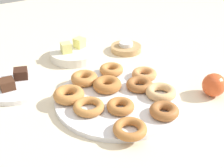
% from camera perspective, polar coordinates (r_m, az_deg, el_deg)
% --- Properties ---
extents(ground_plane, '(2.40, 2.40, 0.00)m').
position_cam_1_polar(ground_plane, '(0.90, 1.06, -3.27)').
color(ground_plane, beige).
extents(donut_plate, '(0.37, 0.37, 0.01)m').
position_cam_1_polar(donut_plate, '(0.89, 1.07, -2.88)').
color(donut_plate, silver).
rests_on(donut_plate, ground_plane).
extents(donut_0, '(0.10, 0.10, 0.02)m').
position_cam_1_polar(donut_0, '(0.83, 1.59, -4.19)').
color(donut_0, '#AD6B33').
rests_on(donut_0, donut_plate).
extents(donut_1, '(0.10, 0.10, 0.03)m').
position_cam_1_polar(donut_1, '(0.88, -8.10, -2.00)').
color(donut_1, '#BC7A3D').
rests_on(donut_1, donut_plate).
extents(donut_2, '(0.12, 0.12, 0.03)m').
position_cam_1_polar(donut_2, '(0.92, -0.94, -0.12)').
color(donut_2, '#AD6B33').
rests_on(donut_2, donut_plate).
extents(donut_3, '(0.09, 0.09, 0.03)m').
position_cam_1_polar(donut_3, '(0.96, -5.22, 1.10)').
color(donut_3, '#BC7A3D').
rests_on(donut_3, donut_plate).
extents(donut_4, '(0.11, 0.11, 0.02)m').
position_cam_1_polar(donut_4, '(0.99, 6.07, 1.86)').
color(donut_4, '#C6844C').
rests_on(donut_4, donut_plate).
extents(donut_5, '(0.11, 0.11, 0.02)m').
position_cam_1_polar(donut_5, '(0.90, 9.16, -1.50)').
color(donut_5, tan).
rests_on(donut_5, donut_plate).
extents(donut_6, '(0.11, 0.11, 0.02)m').
position_cam_1_polar(donut_6, '(0.75, 3.39, -8.40)').
color(donut_6, '#AD6B33').
rests_on(donut_6, donut_plate).
extents(donut_7, '(0.11, 0.11, 0.03)m').
position_cam_1_polar(donut_7, '(0.82, 9.77, -5.00)').
color(donut_7, '#995B2D').
rests_on(donut_7, donut_plate).
extents(donut_8, '(0.09, 0.09, 0.02)m').
position_cam_1_polar(donut_8, '(1.01, -0.12, 2.72)').
color(donut_8, '#BC7A3D').
rests_on(donut_8, donut_plate).
extents(donut_9, '(0.12, 0.12, 0.02)m').
position_cam_1_polar(donut_9, '(0.83, -4.39, -4.28)').
color(donut_9, '#BC7A3D').
rests_on(donut_9, donut_plate).
extents(donut_10, '(0.11, 0.11, 0.02)m').
position_cam_1_polar(donut_10, '(0.93, 5.15, -0.11)').
color(donut_10, '#995B2D').
rests_on(donut_10, donut_plate).
extents(cake_plate, '(0.21, 0.21, 0.02)m').
position_cam_1_polar(cake_plate, '(1.00, -17.47, -0.26)').
color(cake_plate, silver).
rests_on(cake_plate, ground_plane).
extents(brownie_near, '(0.05, 0.05, 0.03)m').
position_cam_1_polar(brownie_near, '(0.97, -19.11, -0.03)').
color(brownie_near, '#472819').
rests_on(brownie_near, cake_plate).
extents(brownie_far, '(0.06, 0.06, 0.03)m').
position_cam_1_polar(brownie_far, '(1.02, -16.75, 1.89)').
color(brownie_far, '#381E14').
rests_on(brownie_far, cake_plate).
extents(candle_holder, '(0.12, 0.12, 0.02)m').
position_cam_1_polar(candle_holder, '(1.20, 2.64, 6.69)').
color(candle_holder, tan).
rests_on(candle_holder, ground_plane).
extents(tealight, '(0.05, 0.05, 0.02)m').
position_cam_1_polar(tealight, '(1.20, 2.66, 7.51)').
color(tealight, silver).
rests_on(tealight, candle_holder).
extents(fruit_bowl, '(0.18, 0.18, 0.03)m').
position_cam_1_polar(fruit_bowl, '(1.15, -7.09, 5.60)').
color(fruit_bowl, silver).
rests_on(fruit_bowl, ground_plane).
extents(melon_chunk_left, '(0.04, 0.04, 0.04)m').
position_cam_1_polar(melon_chunk_left, '(1.13, -8.62, 6.75)').
color(melon_chunk_left, '#DBD67A').
rests_on(melon_chunk_left, fruit_bowl).
extents(melon_chunk_right, '(0.05, 0.05, 0.04)m').
position_cam_1_polar(melon_chunk_right, '(1.16, -6.12, 7.70)').
color(melon_chunk_right, '#DBD67A').
rests_on(melon_chunk_right, fruit_bowl).
extents(apple, '(0.07, 0.07, 0.07)m').
position_cam_1_polar(apple, '(0.96, 18.56, -0.17)').
color(apple, '#CC4C23').
rests_on(apple, ground_plane).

